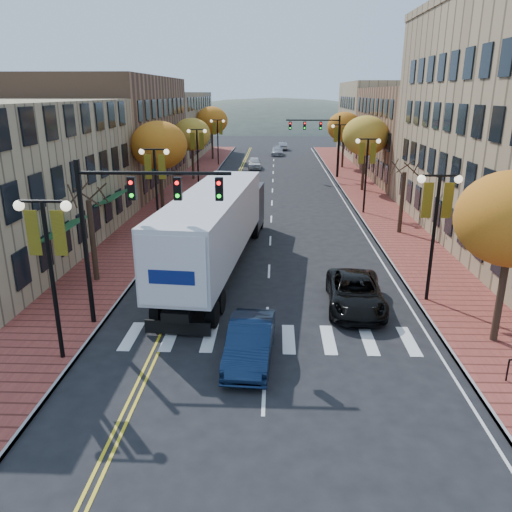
# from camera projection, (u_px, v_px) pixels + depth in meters

# --- Properties ---
(ground) EXTENTS (200.00, 200.00, 0.00)m
(ground) POSITION_uv_depth(u_px,v_px,m) (265.00, 364.00, 18.22)
(ground) COLOR black
(ground) RESTS_ON ground
(sidewalk_left) EXTENTS (4.00, 85.00, 0.15)m
(sidewalk_left) POSITION_uv_depth(u_px,v_px,m) (182.00, 192.00, 49.39)
(sidewalk_left) COLOR brown
(sidewalk_left) RESTS_ON ground
(sidewalk_right) EXTENTS (4.00, 85.00, 0.15)m
(sidewalk_right) POSITION_uv_depth(u_px,v_px,m) (364.00, 193.00, 48.72)
(sidewalk_right) COLOR brown
(sidewalk_right) RESTS_ON ground
(building_left_mid) EXTENTS (12.00, 24.00, 11.00)m
(building_left_mid) POSITION_uv_depth(u_px,v_px,m) (108.00, 133.00, 51.31)
(building_left_mid) COLOR brown
(building_left_mid) RESTS_ON ground
(building_left_far) EXTENTS (12.00, 26.00, 9.50)m
(building_left_far) POSITION_uv_depth(u_px,v_px,m) (162.00, 125.00, 75.28)
(building_left_far) COLOR #9E8966
(building_left_far) RESTS_ON ground
(building_right_mid) EXTENTS (15.00, 24.00, 10.00)m
(building_right_mid) POSITION_uv_depth(u_px,v_px,m) (438.00, 134.00, 55.85)
(building_right_mid) COLOR brown
(building_right_mid) RESTS_ON ground
(building_right_far) EXTENTS (15.00, 20.00, 11.00)m
(building_right_far) POSITION_uv_depth(u_px,v_px,m) (395.00, 120.00, 76.58)
(building_right_far) COLOR #9E8966
(building_right_far) RESTS_ON ground
(tree_left_a) EXTENTS (0.28, 0.28, 4.20)m
(tree_left_a) POSITION_uv_depth(u_px,v_px,m) (93.00, 241.00, 25.45)
(tree_left_a) COLOR #382619
(tree_left_a) RESTS_ON sidewalk_left
(tree_left_b) EXTENTS (4.48, 4.48, 7.21)m
(tree_left_b) POSITION_uv_depth(u_px,v_px,m) (159.00, 145.00, 39.64)
(tree_left_b) COLOR #382619
(tree_left_b) RESTS_ON sidewalk_left
(tree_left_c) EXTENTS (4.16, 4.16, 6.69)m
(tree_left_c) POSITION_uv_depth(u_px,v_px,m) (192.00, 134.00, 54.95)
(tree_left_c) COLOR #382619
(tree_left_c) RESTS_ON sidewalk_left
(tree_left_d) EXTENTS (4.61, 4.61, 7.42)m
(tree_left_d) POSITION_uv_depth(u_px,v_px,m) (212.00, 121.00, 71.87)
(tree_left_d) COLOR #382619
(tree_left_d) RESTS_ON sidewalk_left
(tree_right_b) EXTENTS (0.28, 0.28, 4.20)m
(tree_right_b) POSITION_uv_depth(u_px,v_px,m) (402.00, 203.00, 34.27)
(tree_right_b) COLOR #382619
(tree_right_b) RESTS_ON sidewalk_right
(tree_right_c) EXTENTS (4.48, 4.48, 7.21)m
(tree_right_c) POSITION_uv_depth(u_px,v_px,m) (365.00, 136.00, 48.47)
(tree_right_c) COLOR #382619
(tree_right_c) RESTS_ON sidewalk_right
(tree_right_d) EXTENTS (4.35, 4.35, 7.00)m
(tree_right_d) POSITION_uv_depth(u_px,v_px,m) (344.00, 127.00, 63.70)
(tree_right_d) COLOR #382619
(tree_right_d) RESTS_ON sidewalk_right
(lamp_left_a) EXTENTS (1.96, 0.36, 6.05)m
(lamp_left_a) POSITION_uv_depth(u_px,v_px,m) (48.00, 250.00, 17.16)
(lamp_left_a) COLOR black
(lamp_left_a) RESTS_ON ground
(lamp_left_b) EXTENTS (1.96, 0.36, 6.05)m
(lamp_left_b) POSITION_uv_depth(u_px,v_px,m) (155.00, 176.00, 32.35)
(lamp_left_b) COLOR black
(lamp_left_b) RESTS_ON ground
(lamp_left_c) EXTENTS (1.96, 0.36, 6.05)m
(lamp_left_c) POSITION_uv_depth(u_px,v_px,m) (197.00, 147.00, 49.44)
(lamp_left_c) COLOR black
(lamp_left_c) RESTS_ON ground
(lamp_left_d) EXTENTS (1.96, 0.36, 6.05)m
(lamp_left_d) POSITION_uv_depth(u_px,v_px,m) (218.00, 133.00, 66.53)
(lamp_left_d) COLOR black
(lamp_left_d) RESTS_ON ground
(lamp_right_a) EXTENTS (1.96, 0.36, 6.05)m
(lamp_right_a) POSITION_uv_depth(u_px,v_px,m) (436.00, 214.00, 22.30)
(lamp_right_a) COLOR black
(lamp_right_a) RESTS_ON ground
(lamp_right_b) EXTENTS (1.96, 0.36, 6.05)m
(lamp_right_b) POSITION_uv_depth(u_px,v_px,m) (367.00, 161.00, 39.39)
(lamp_right_b) COLOR black
(lamp_right_b) RESTS_ON ground
(lamp_right_c) EXTENTS (1.96, 0.36, 6.05)m
(lamp_right_c) POSITION_uv_depth(u_px,v_px,m) (339.00, 140.00, 56.48)
(lamp_right_c) COLOR black
(lamp_right_c) RESTS_ON ground
(traffic_mast_near) EXTENTS (6.10, 0.35, 7.00)m
(traffic_mast_near) POSITION_uv_depth(u_px,v_px,m) (129.00, 213.00, 19.74)
(traffic_mast_near) COLOR black
(traffic_mast_near) RESTS_ON ground
(traffic_mast_far) EXTENTS (6.10, 0.34, 7.00)m
(traffic_mast_far) POSITION_uv_depth(u_px,v_px,m) (322.00, 135.00, 56.35)
(traffic_mast_far) COLOR black
(traffic_mast_far) RESTS_ON ground
(semi_truck) EXTENTS (4.59, 18.45, 4.56)m
(semi_truck) POSITION_uv_depth(u_px,v_px,m) (219.00, 222.00, 27.49)
(semi_truck) COLOR black
(semi_truck) RESTS_ON ground
(navy_sedan) EXTENTS (1.84, 4.64, 1.50)m
(navy_sedan) POSITION_uv_depth(u_px,v_px,m) (250.00, 342.00, 18.30)
(navy_sedan) COLOR #0D1B35
(navy_sedan) RESTS_ON ground
(black_suv) EXTENTS (2.76, 5.49, 1.49)m
(black_suv) POSITION_uv_depth(u_px,v_px,m) (355.00, 293.00, 22.79)
(black_suv) COLOR black
(black_suv) RESTS_ON ground
(car_far_white) EXTENTS (2.01, 4.36, 1.45)m
(car_far_white) POSITION_uv_depth(u_px,v_px,m) (254.00, 163.00, 64.92)
(car_far_white) COLOR silver
(car_far_white) RESTS_ON ground
(car_far_silver) EXTENTS (1.89, 4.61, 1.34)m
(car_far_silver) POSITION_uv_depth(u_px,v_px,m) (277.00, 151.00, 78.56)
(car_far_silver) COLOR #A0A1A8
(car_far_silver) RESTS_ON ground
(car_far_oncoming) EXTENTS (1.52, 4.01, 1.31)m
(car_far_oncoming) POSITION_uv_depth(u_px,v_px,m) (283.00, 146.00, 85.99)
(car_far_oncoming) COLOR #9B9CA2
(car_far_oncoming) RESTS_ON ground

